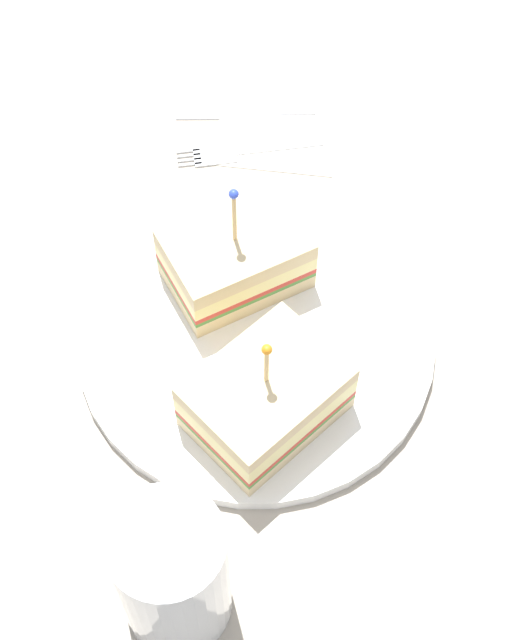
{
  "coord_description": "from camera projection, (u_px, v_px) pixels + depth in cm",
  "views": [
    {
      "loc": [
        -17.25,
        32.8,
        62.38
      ],
      "look_at": [
        0.0,
        0.0,
        3.1
      ],
      "focal_mm": 54.54,
      "sensor_mm": 36.0,
      "label": 1
    }
  ],
  "objects": [
    {
      "name": "fork",
      "position": [
        233.0,
        152.0,
        0.82
      ],
      "size": [
        10.73,
        8.29,
        0.35
      ],
      "color": "silver",
      "rests_on": "ground_plane"
    },
    {
      "name": "plate",
      "position": [
        256.0,
        338.0,
        0.72
      ],
      "size": [
        26.44,
        26.44,
        1.1
      ],
      "primitive_type": "cylinder",
      "color": "white",
      "rests_on": "ground_plane"
    },
    {
      "name": "knife",
      "position": [
        238.0,
        112.0,
        0.85
      ],
      "size": [
        11.2,
        6.66,
        0.35
      ],
      "color": "silver",
      "rests_on": "ground_plane"
    },
    {
      "name": "sandwich_half_front",
      "position": [
        236.0,
        259.0,
        0.72
      ],
      "size": [
        11.38,
        12.16,
        10.41
      ],
      "color": "beige",
      "rests_on": "plate"
    },
    {
      "name": "napkin",
      "position": [
        278.0,
        130.0,
        0.84
      ],
      "size": [
        12.85,
        12.24,
        0.15
      ],
      "primitive_type": "cube",
      "rotation": [
        0.0,
        0.0,
        6.63
      ],
      "color": "beige",
      "rests_on": "ground_plane"
    },
    {
      "name": "drink_glass",
      "position": [
        173.0,
        578.0,
        0.58
      ],
      "size": [
        6.83,
        6.83,
        11.79
      ],
      "color": "silver",
      "rests_on": "ground_plane"
    },
    {
      "name": "sandwich_half_back",
      "position": [
        266.0,
        397.0,
        0.66
      ],
      "size": [
        10.36,
        11.96,
        9.37
      ],
      "color": "beige",
      "rests_on": "plate"
    },
    {
      "name": "ground_plane",
      "position": [
        256.0,
        349.0,
        0.73
      ],
      "size": [
        98.87,
        98.87,
        2.0
      ],
      "primitive_type": "cube",
      "color": "#9E9384"
    }
  ]
}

